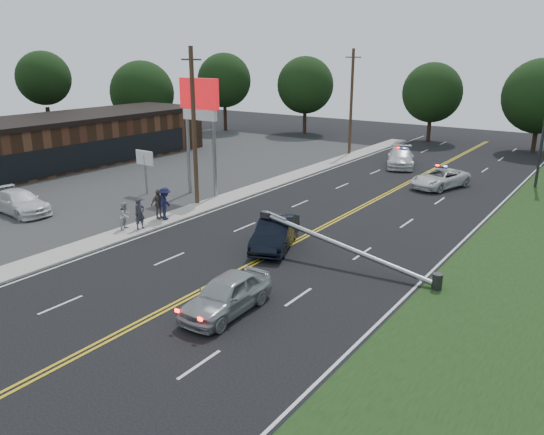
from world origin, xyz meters
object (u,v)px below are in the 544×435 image
Objects in this scene: small_sign at (145,162)px; bystander_c at (165,204)px; bystander_a at (140,214)px; fallen_streetlight at (354,250)px; crashed_sedan at (275,233)px; parked_car at (20,202)px; utility_pole_far at (351,102)px; emergency_b at (401,158)px; traffic_signal at (544,131)px; emergency_a at (440,178)px; bystander_d at (158,204)px; utility_pole_mid at (194,127)px; pylon_sign at (200,109)px; bystander_b at (125,215)px; waiting_sedan at (226,294)px.

small_sign reaches higher than bystander_c.
bystander_a is 2.06m from bystander_c.
fallen_streetlight is 4.60m from crashed_sedan.
utility_pole_far is at bearing -11.08° from parked_car.
small_sign is 8.40m from bystander_a.
small_sign reaches higher than emergency_b.
traffic_signal is 8.04m from emergency_a.
utility_pole_far is at bearing 162.39° from emergency_a.
crashed_sedan is 8.30m from bystander_d.
bystander_c is 0.50m from bystander_d.
fallen_streetlight is 12.45m from bystander_a.
utility_pole_mid is at bearing 0.00° from small_sign.
bystander_a is at bearing -87.79° from utility_pole_far.
emergency_b is 23.95m from bystander_d.
bystander_d is at bearing -61.17° from parked_car.
crashed_sedan is (10.10, -5.71, -5.22)m from pylon_sign.
small_sign is at bearing 58.10° from bystander_d.
parked_car is 9.57m from bystander_c.
emergency_b is (-7.04, 23.33, -0.13)m from fallen_streetlight.
parked_car is 2.52× the size of bystander_c.
small_sign is at bearing 53.29° from bystander_a.
crashed_sedan is 2.72× the size of bystander_a.
emergency_a is 2.56× the size of bystander_c.
crashed_sedan is (-8.70, -21.71, -3.43)m from traffic_signal.
emergency_b is 26.34m from bystander_b.
waiting_sedan is at bearing -153.63° from bystander_c.
emergency_b is (11.15, 19.33, -1.54)m from small_sign.
small_sign is 14.18m from crashed_sedan.
bystander_b is at bearing -89.14° from utility_pole_far.
bystander_a is at bearing -74.13° from parked_car.
bystander_d is (0.51, -25.89, -4.06)m from utility_pole_far.
utility_pole_mid is (-13.39, 4.00, 4.17)m from fallen_streetlight.
fallen_streetlight is 5.95× the size of bystander_b.
utility_pole_mid reaches higher than bystander_b.
traffic_signal is 27.52m from bystander_c.
traffic_signal reaches higher than small_sign.
emergency_a is at bearing -38.60° from parked_car.
waiting_sedan is (16.11, -10.68, -1.59)m from small_sign.
parked_car is at bearing -134.66° from utility_pole_mid.
bystander_c is at bearing -61.94° from parked_car.
bystander_a is at bearing -44.89° from small_sign.
bystander_a is at bearing -123.70° from emergency_b.
utility_pole_far is (-13.39, 26.00, 4.17)m from fallen_streetlight.
bystander_c reaches higher than bystander_d.
small_sign is 6.71m from bystander_d.
pylon_sign reaches higher than parked_car.
pylon_sign is 7.92m from bystander_d.
bystander_a is 2.04m from bystander_d.
small_sign is 0.62× the size of emergency_a.
utility_pole_far is 26.13m from bystander_c.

